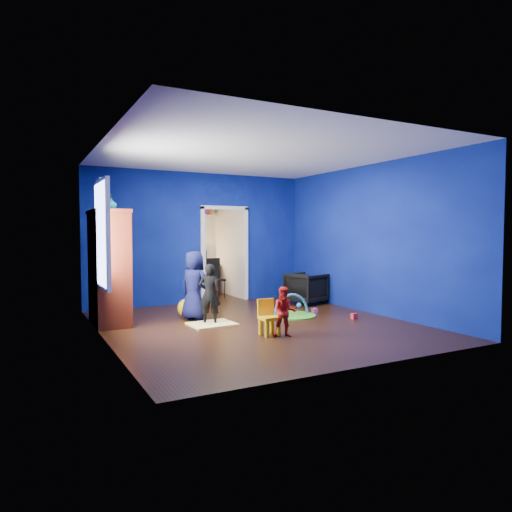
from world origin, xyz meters
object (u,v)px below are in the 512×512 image
armchair (306,288)px  kid_chair (270,319)px  crt_tv (111,265)px  vase (111,204)px  toddler_red (285,312)px  tv_armoire (109,267)px  hopper_ball (187,308)px  study_desk (201,279)px  child_navy (194,285)px  child_black (210,294)px  folding_chair (215,279)px  play_mat (291,315)px

armchair → kid_chair: 3.23m
crt_tv → kid_chair: 2.94m
armchair → crt_tv: size_ratio=1.08×
armchair → vase: bearing=81.6°
toddler_red → tv_armoire: tv_armoire is taller
kid_chair → armchair: bearing=46.6°
hopper_ball → kid_chair: 2.07m
armchair → study_desk: (-1.44, 2.73, 0.03)m
child_navy → toddler_red: 2.07m
hopper_ball → study_desk: bearing=64.9°
vase → study_desk: size_ratio=0.21×
vase → crt_tv: (0.04, 0.30, -1.03)m
child_black → tv_armoire: size_ratio=0.53×
armchair → toddler_red: size_ratio=0.99×
hopper_ball → kid_chair: (0.64, -1.97, 0.07)m
child_black → folding_chair: bearing=-83.8°
child_black → crt_tv: 1.76m
kid_chair → study_desk: size_ratio=0.57×
child_navy → study_desk: (1.39, 3.34, -0.25)m
folding_chair → tv_armoire: bearing=-143.7°
child_black → tv_armoire: tv_armoire is taller
vase → hopper_ball: 2.34m
crt_tv → vase: bearing=-97.6°
child_navy → tv_armoire: 1.50m
child_black → vase: 2.22m
vase → hopper_ball: bearing=10.0°
hopper_ball → folding_chair: folding_chair is taller
folding_chair → play_mat: bearing=-83.0°
hopper_ball → study_desk: size_ratio=0.41×
kid_chair → study_desk: 5.12m
toddler_red → hopper_ball: (-0.79, 2.17, -0.20)m
kid_chair → folding_chair: 4.18m
toddler_red → child_black: bearing=141.7°
child_black → play_mat: size_ratio=1.13×
toddler_red → folding_chair: (0.65, 4.30, 0.08)m
crt_tv → folding_chair: (2.78, 2.07, -0.56)m
kid_chair → folding_chair: size_ratio=0.54×
vase → kid_chair: bearing=-40.5°
armchair → hopper_ball: 2.91m
child_navy → study_desk: child_navy is taller
vase → child_black: bearing=-17.8°
child_black → vase: (-1.53, 0.49, 1.53)m
child_black → vase: vase is taller
play_mat → armchair: bearing=45.7°
child_black → child_navy: 0.51m
armchair → play_mat: armchair is taller
armchair → crt_tv: (-4.22, -0.30, 0.68)m
toddler_red → hopper_ball: 2.32m
child_navy → study_desk: bearing=-50.6°
play_mat → hopper_ball: bearing=157.2°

